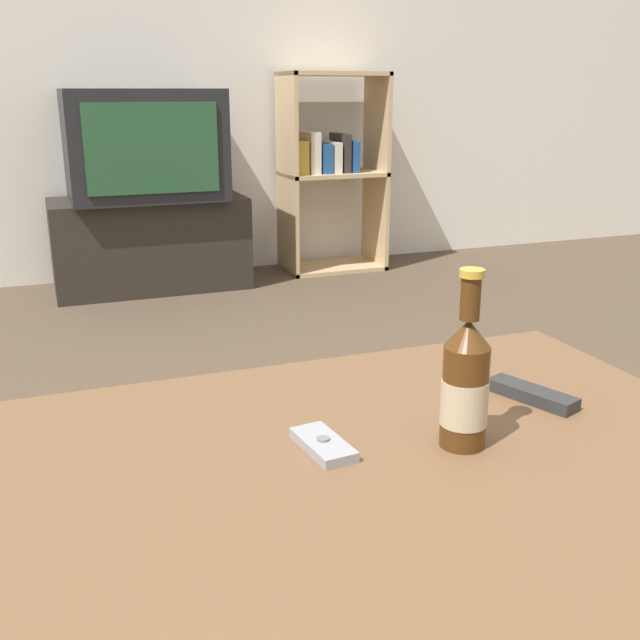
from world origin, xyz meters
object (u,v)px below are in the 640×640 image
at_px(tv_stand, 150,243).
at_px(beer_bottle, 465,384).
at_px(cell_phone, 323,445).
at_px(bookshelf, 329,168).
at_px(remote_control, 532,394).
at_px(television, 144,145).

height_order(tv_stand, beer_bottle, beer_bottle).
xyz_separation_m(tv_stand, cell_phone, (-0.16, -2.64, 0.23)).
bearing_deg(bookshelf, beer_bottle, -107.97).
relative_size(cell_phone, remote_control, 0.77).
height_order(tv_stand, cell_phone, cell_phone).
bearing_deg(tv_stand, television, -90.00).
bearing_deg(television, bookshelf, 4.06).
relative_size(beer_bottle, remote_control, 1.64).
xyz_separation_m(television, cell_phone, (-0.16, -2.64, -0.22)).
distance_m(television, cell_phone, 2.65).
height_order(television, cell_phone, television).
bearing_deg(beer_bottle, remote_control, 27.27).
bearing_deg(bookshelf, television, -175.94).
distance_m(tv_stand, beer_bottle, 2.71).
distance_m(bookshelf, cell_phone, 2.91).
distance_m(tv_stand, bookshelf, 0.97).
relative_size(bookshelf, remote_control, 6.57).
height_order(cell_phone, remote_control, remote_control).
relative_size(bookshelf, beer_bottle, 4.02).
relative_size(tv_stand, bookshelf, 0.89).
xyz_separation_m(tv_stand, beer_bottle, (0.02, -2.70, 0.31)).
height_order(tv_stand, remote_control, remote_control).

